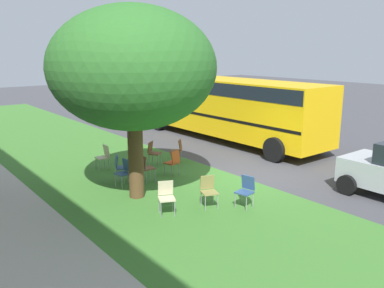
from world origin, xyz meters
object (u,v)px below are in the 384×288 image
object	(u,v)px
chair_0	(153,151)
school_bus	(227,103)
chair_5	(173,161)
chair_9	(209,189)
chair_1	(246,189)
chair_4	(166,195)
chair_8	(120,166)
chair_7	(178,149)
chair_3	(146,166)
street_tree	(133,69)
chair_2	(104,155)
chair_6	(125,171)

from	to	relation	value
chair_0	school_bus	distance (m)	5.48
chair_5	school_bus	size ratio (longest dim) A/B	0.08
chair_9	school_bus	world-z (taller)	school_bus
chair_1	chair_4	size ratio (longest dim) A/B	1.00
chair_8	chair_0	bearing A→B (deg)	-64.08
chair_7	chair_8	size ratio (longest dim) A/B	1.00
chair_0	chair_7	bearing A→B (deg)	-106.67
school_bus	chair_4	bearing A→B (deg)	126.90
chair_3	street_tree	bearing A→B (deg)	136.75
chair_4	chair_0	bearing A→B (deg)	-28.84
street_tree	chair_9	size ratio (longest dim) A/B	6.18
chair_1	chair_3	xyz separation A→B (m)	(3.56, 0.97, 0.00)
chair_3	chair_5	size ratio (longest dim) A/B	1.00
chair_3	chair_5	world-z (taller)	same
chair_1	chair_7	world-z (taller)	same
chair_3	chair_8	xyz separation A→B (m)	(0.60, 0.63, 0.00)
chair_3	chair_4	size ratio (longest dim) A/B	1.00
street_tree	school_bus	distance (m)	8.59
street_tree	chair_8	xyz separation A→B (m)	(1.61, -0.33, -3.20)
chair_2	chair_7	bearing A→B (deg)	-108.84
chair_7	chair_9	bearing A→B (deg)	154.08
chair_4	chair_1	bearing A→B (deg)	-116.16
chair_4	chair_6	xyz separation A→B (m)	(2.59, -0.21, 0.00)
chair_0	chair_5	xyz separation A→B (m)	(-1.55, 0.19, 0.00)
chair_3	chair_5	distance (m)	1.08
chair_2	school_bus	xyz separation A→B (m)	(0.82, -6.84, 1.24)
chair_6	chair_8	xyz separation A→B (m)	(0.60, -0.16, 0.00)
chair_7	chair_9	world-z (taller)	same
chair_3	chair_8	distance (m)	0.87
chair_4	chair_5	distance (m)	3.29
chair_8	school_bus	distance (m)	7.52
chair_2	chair_3	world-z (taller)	same
chair_6	chair_1	bearing A→B (deg)	-153.71
chair_9	chair_8	bearing A→B (deg)	12.81
chair_1	chair_9	xyz separation A→B (m)	(0.63, 0.80, 0.00)
chair_1	chair_4	distance (m)	2.19
chair_0	chair_7	xyz separation A→B (m)	(-0.28, -0.93, 0.00)
street_tree	chair_3	bearing A→B (deg)	-43.25
chair_3	school_bus	xyz separation A→B (m)	(2.96, -6.40, 1.24)
chair_4	chair_9	bearing A→B (deg)	-106.05
chair_1	school_bus	world-z (taller)	school_bus
chair_2	chair_6	size ratio (longest dim) A/B	1.00
street_tree	chair_7	xyz separation A→B (m)	(2.25, -3.15, -3.20)
chair_3	chair_4	xyz separation A→B (m)	(-2.59, 1.00, 0.00)
chair_3	school_bus	size ratio (longest dim) A/B	0.08
chair_6	chair_9	size ratio (longest dim) A/B	1.00
chair_0	chair_9	world-z (taller)	same
chair_2	chair_6	bearing A→B (deg)	170.76
chair_6	chair_5	bearing A→B (deg)	-91.12
chair_0	chair_9	distance (m)	4.58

